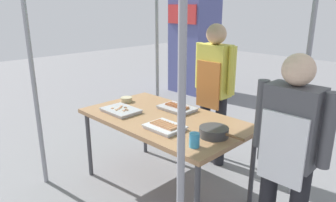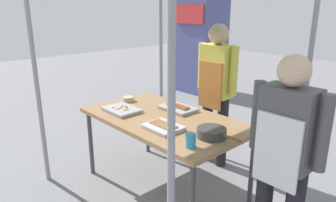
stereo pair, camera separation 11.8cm
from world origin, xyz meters
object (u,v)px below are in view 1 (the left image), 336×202
Objects in this scene: drink_cup_near_edge at (194,140)px; vendor_woman at (214,84)px; tray_pork_links at (177,108)px; cooking_wok at (214,132)px; tray_grilled_sausages at (165,127)px; customer_nearby at (289,146)px; neighbor_stall_right at (194,44)px; tray_meat_skewers at (121,110)px; stall_table at (164,123)px; condiment_bowl at (126,99)px.

drink_cup_near_edge is 0.07× the size of vendor_woman.
cooking_wok is at bearing -22.32° from tray_pork_links.
tray_pork_links is at bearing 141.91° from drink_cup_near_edge.
customer_nearby reaches higher than tray_grilled_sausages.
tray_meat_skewers is at bearing -60.61° from neighbor_stall_right.
vendor_woman is 0.79× the size of neighbor_stall_right.
neighbor_stall_right is (-1.84, 3.26, 0.23)m from tray_meat_skewers.
stall_table is 4.03× the size of cooking_wok.
tray_meat_skewers is at bearing -170.76° from cooking_wok.
tray_grilled_sausages is 2.94× the size of drink_cup_near_edge.
customer_nearby reaches higher than cooking_wok.
stall_table is 1.08× the size of customer_nearby.
condiment_bowl is at bearing 133.18° from tray_meat_skewers.
tray_pork_links is 1.32m from customer_nearby.
tray_pork_links is 0.25× the size of customer_nearby.
condiment_bowl is at bearing 176.98° from customer_nearby.
tray_meat_skewers is (-0.41, -0.20, 0.07)m from stall_table.
tray_grilled_sausages is 2.53× the size of condiment_bowl.
tray_pork_links is at bearing 167.45° from customer_nearby.
tray_pork_links is 2.90× the size of condiment_bowl.
tray_grilled_sausages is at bearing -43.59° from stall_table.
tray_grilled_sausages is 0.20× the size of vendor_woman.
cooking_wok is 0.62m from customer_nearby.
stall_table is at bearing 25.27° from tray_meat_skewers.
customer_nearby reaches higher than condiment_bowl.
stall_table is 0.61m from cooking_wok.
vendor_woman is (0.64, 0.72, 0.16)m from condiment_bowl.
cooking_wok is at bearing -2.83° from stall_table.
tray_grilled_sausages is 0.80× the size of cooking_wok.
cooking_wok reaches higher than tray_meat_skewers.
tray_pork_links reaches higher than stall_table.
condiment_bowl is (-0.86, 0.26, 0.00)m from tray_grilled_sausages.
cooking_wok is at bearing 93.00° from drink_cup_near_edge.
neighbor_stall_right reaches higher than vendor_woman.
vendor_woman reaches higher than stall_table.
customer_nearby is at bearing 5.40° from tray_meat_skewers.
cooking_wok is 0.27× the size of customer_nearby.
neighbor_stall_right is (-3.47, 3.11, 0.13)m from customer_nearby.
customer_nearby is 0.75× the size of neighbor_stall_right.
tray_grilled_sausages and condiment_bowl have the same top height.
stall_table is 0.82m from vendor_woman.
vendor_woman is at bearing 84.71° from tray_pork_links.
drink_cup_near_edge is at bearing -38.09° from tray_pork_links.
tray_pork_links is at bearing 84.71° from vendor_woman.
tray_grilled_sausages is 0.22× the size of customer_nearby.
vendor_woman reaches higher than cooking_wok.
tray_meat_skewers is 1.64m from customer_nearby.
neighbor_stall_right is (-2.24, 2.29, 0.07)m from vendor_woman.
condiment_bowl is 0.98m from vendor_woman.
condiment_bowl is 1.32m from drink_cup_near_edge.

